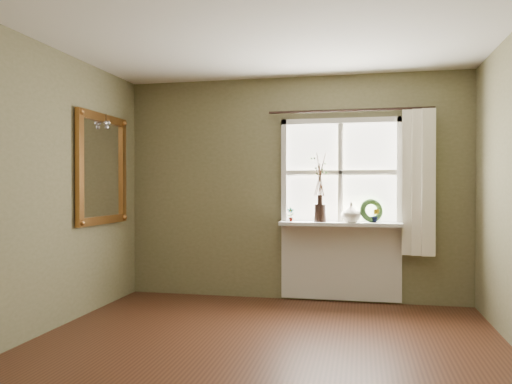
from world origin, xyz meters
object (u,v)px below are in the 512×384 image
at_px(dark_jug, 320,213).
at_px(cream_vase, 351,212).
at_px(wreath, 371,213).
at_px(gilt_mirror, 102,169).

height_order(dark_jug, cream_vase, cream_vase).
distance_m(wreath, gilt_mirror, 3.00).
height_order(cream_vase, gilt_mirror, gilt_mirror).
height_order(wreath, gilt_mirror, gilt_mirror).
xyz_separation_m(dark_jug, cream_vase, (0.35, 0.00, 0.01)).
xyz_separation_m(dark_jug, wreath, (0.57, 0.04, 0.00)).
distance_m(dark_jug, gilt_mirror, 2.45).
xyz_separation_m(dark_jug, gilt_mirror, (-2.29, -0.73, 0.49)).
bearing_deg(gilt_mirror, dark_jug, 17.59).
bearing_deg(cream_vase, gilt_mirror, -164.60).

